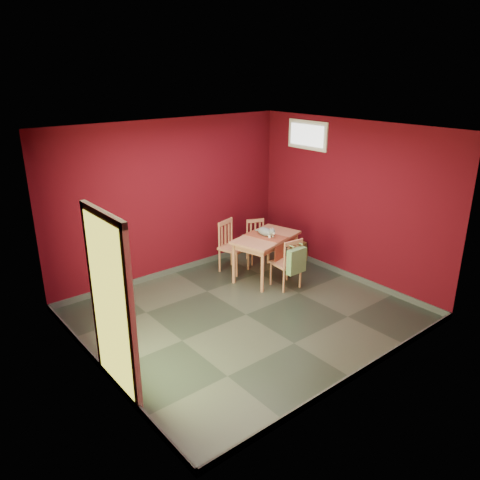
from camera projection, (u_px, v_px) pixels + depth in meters
ground at (246, 315)px, 6.97m from camera, size 4.50×4.50×0.00m
room_shell at (246, 312)px, 6.95m from camera, size 4.50×4.50×4.50m
doorway at (110, 301)px, 4.97m from camera, size 0.06×1.01×2.13m
window at (307, 135)px, 8.20m from camera, size 0.05×0.90×0.50m
outlet_plate at (244, 238)px, 9.26m from camera, size 0.08×0.02×0.12m
dining_table at (266, 241)px, 8.02m from camera, size 1.34×0.98×0.75m
table_runner at (271, 241)px, 7.92m from camera, size 0.50×0.78×0.36m
chair_far_left at (232, 246)px, 8.35m from camera, size 0.54×0.54×0.93m
chair_far_right at (257, 240)px, 8.79m from camera, size 0.49×0.49×0.80m
chair_near at (287, 262)px, 7.70m from camera, size 0.45×0.45×0.87m
tote_bag at (296, 261)px, 7.50m from camera, size 0.35×0.20×0.48m
cat at (265, 230)px, 7.99m from camera, size 0.37×0.44×0.19m
picture_frame at (299, 249)px, 8.95m from camera, size 0.16×0.40×0.39m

